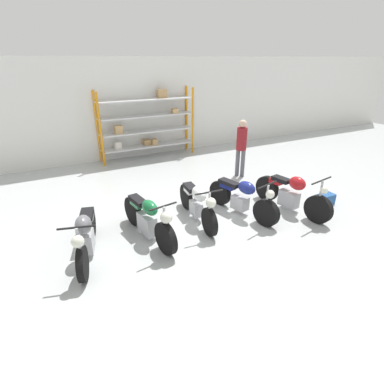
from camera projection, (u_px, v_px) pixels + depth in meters
name	position (u px, v px, depth m)	size (l,w,h in m)	color
ground_plane	(200.00, 226.00, 6.88)	(30.00, 30.00, 0.00)	#B2B7B7
back_wall	(123.00, 110.00, 10.98)	(30.00, 0.08, 3.60)	white
shelving_rack	(147.00, 124.00, 11.21)	(3.64, 0.63, 2.53)	orange
motorcycle_grey	(86.00, 235.00, 5.70)	(0.82, 2.06, 1.03)	black
motorcycle_green	(148.00, 219.00, 6.26)	(0.62, 2.09, 1.03)	black
motorcycle_white	(197.00, 202.00, 6.92)	(0.63, 2.04, 1.01)	black
motorcycle_blue	(242.00, 198.00, 7.24)	(0.80, 2.09, 1.01)	black
motorcycle_red	(291.00, 194.00, 7.42)	(0.74, 2.19, 1.06)	black
person_browsing	(241.00, 144.00, 9.37)	(0.44, 0.44, 1.82)	#595960
toolbox	(326.00, 199.00, 7.87)	(0.44, 0.26, 0.28)	#1E4C8C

